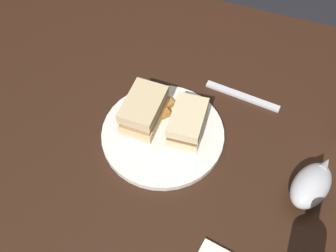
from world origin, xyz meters
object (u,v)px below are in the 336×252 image
(plate, at_px, (163,134))
(sandwich_half_right, at_px, (143,111))
(sandwich_half_left, at_px, (187,122))
(gravy_boat, at_px, (311,185))
(fork, at_px, (242,96))

(plate, height_order, sandwich_half_right, sandwich_half_right)
(sandwich_half_right, bearing_deg, plate, -18.26)
(sandwich_half_left, xyz_separation_m, sandwich_half_right, (-0.10, -0.01, 0.00))
(plate, relative_size, gravy_boat, 2.04)
(sandwich_half_left, height_order, gravy_boat, sandwich_half_left)
(plate, relative_size, fork, 1.49)
(sandwich_half_left, xyz_separation_m, fork, (0.09, 0.14, -0.04))
(plate, bearing_deg, sandwich_half_left, 26.07)
(sandwich_half_left, distance_m, gravy_boat, 0.28)
(gravy_boat, relative_size, fork, 0.73)
(sandwich_half_left, relative_size, gravy_boat, 0.85)
(sandwich_half_left, relative_size, fork, 0.62)
(plate, height_order, fork, plate)
(fork, bearing_deg, gravy_boat, -41.76)
(sandwich_half_left, distance_m, fork, 0.17)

